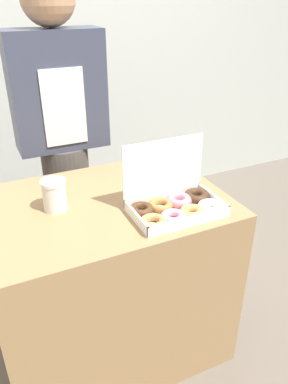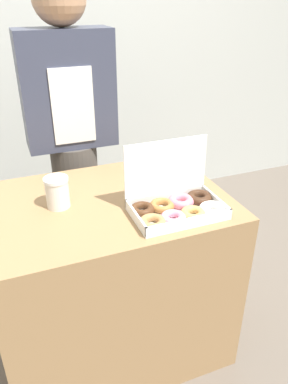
# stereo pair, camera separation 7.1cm
# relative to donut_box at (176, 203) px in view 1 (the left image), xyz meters

# --- Properties ---
(ground_plane) EXTENTS (14.00, 14.00, 0.00)m
(ground_plane) POSITION_rel_donut_box_xyz_m (-0.21, 0.18, -0.79)
(ground_plane) COLOR #665B51
(wall_back) EXTENTS (10.00, 0.05, 2.60)m
(wall_back) POSITION_rel_donut_box_xyz_m (-0.21, 1.54, 0.51)
(wall_back) COLOR #B2B7B2
(wall_back) RESTS_ON ground_plane
(table) EXTENTS (0.91, 0.66, 0.76)m
(table) POSITION_rel_donut_box_xyz_m (-0.21, 0.18, -0.41)
(table) COLOR #99754C
(table) RESTS_ON ground_plane
(donut_box) EXTENTS (0.36, 0.23, 0.24)m
(donut_box) POSITION_rel_donut_box_xyz_m (0.00, 0.00, 0.00)
(donut_box) COLOR white
(donut_box) RESTS_ON table
(coffee_cup) EXTENTS (0.09, 0.09, 0.12)m
(coffee_cup) POSITION_rel_donut_box_xyz_m (-0.39, 0.20, 0.02)
(coffee_cup) COLOR silver
(coffee_cup) RESTS_ON table
(person_customer) EXTENTS (0.42, 0.24, 1.58)m
(person_customer) POSITION_rel_donut_box_xyz_m (-0.22, 0.72, 0.09)
(person_customer) COLOR #4C4742
(person_customer) RESTS_ON ground_plane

